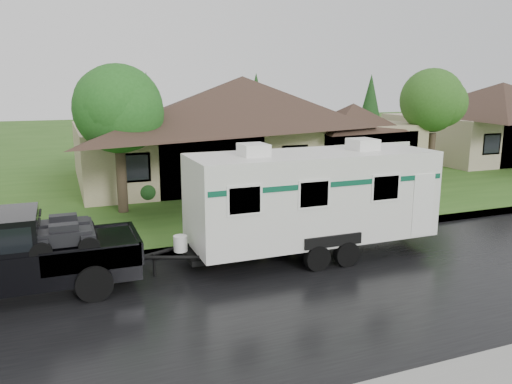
{
  "coord_description": "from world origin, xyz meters",
  "views": [
    {
      "loc": [
        -7.78,
        -12.84,
        5.28
      ],
      "look_at": [
        -1.92,
        2.0,
        1.84
      ],
      "focal_mm": 35.0,
      "sensor_mm": 36.0,
      "label": 1
    }
  ],
  "objects": [
    {
      "name": "travel_trailer",
      "position": [
        -0.62,
        0.52,
        1.92
      ],
      "size": [
        8.06,
        2.83,
        3.61
      ],
      "color": "white",
      "rests_on": "ground"
    },
    {
      "name": "road",
      "position": [
        0.0,
        -2.0,
        0.01
      ],
      "size": [
        140.0,
        8.0,
        0.01
      ],
      "primitive_type": "cube",
      "color": "black",
      "rests_on": "ground"
    },
    {
      "name": "ground",
      "position": [
        0.0,
        0.0,
        0.0
      ],
      "size": [
        140.0,
        140.0,
        0.0
      ],
      "primitive_type": "plane",
      "color": "#30581B",
      "rests_on": "ground"
    },
    {
      "name": "curb",
      "position": [
        0.0,
        2.25,
        0.07
      ],
      "size": [
        140.0,
        0.5,
        0.15
      ],
      "primitive_type": "cube",
      "color": "gray",
      "rests_on": "ground"
    },
    {
      "name": "shrub_row",
      "position": [
        2.0,
        9.3,
        0.65
      ],
      "size": [
        13.6,
        1.0,
        1.0
      ],
      "color": "#143814",
      "rests_on": "lawn"
    },
    {
      "name": "house_main",
      "position": [
        2.29,
        13.84,
        3.59
      ],
      "size": [
        19.44,
        10.8,
        6.9
      ],
      "color": "#998868",
      "rests_on": "lawn"
    },
    {
      "name": "lawn",
      "position": [
        0.0,
        15.0,
        0.07
      ],
      "size": [
        140.0,
        26.0,
        0.15
      ],
      "primitive_type": "cube",
      "color": "#30581B",
      "rests_on": "ground"
    },
    {
      "name": "tree_right_green",
      "position": [
        11.42,
        9.22,
        4.12
      ],
      "size": [
        3.46,
        3.46,
        5.73
      ],
      "color": "#382B1E",
      "rests_on": "lawn"
    },
    {
      "name": "tree_left_green",
      "position": [
        -5.54,
        7.73,
        4.35
      ],
      "size": [
        3.65,
        3.65,
        6.05
      ],
      "color": "#382B1E",
      "rests_on": "lawn"
    },
    {
      "name": "house_neighbor",
      "position": [
        22.27,
        14.34,
        3.32
      ],
      "size": [
        15.12,
        9.72,
        6.45
      ],
      "color": "tan",
      "rests_on": "lawn"
    }
  ]
}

